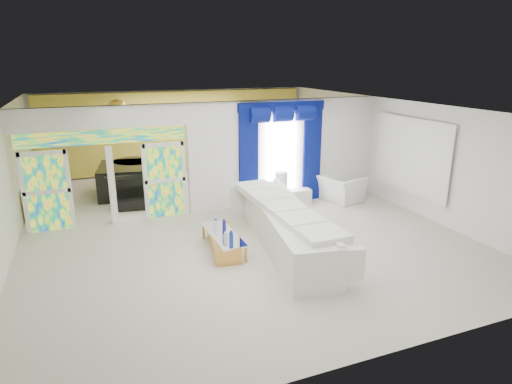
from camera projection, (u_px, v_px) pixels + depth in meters
name	position (u px, v px, depth m)	size (l,w,h in m)	color
floor	(229.00, 221.00, 11.46)	(12.00, 12.00, 0.00)	#B7AF9E
dividing_wall	(287.00, 152.00, 12.67)	(5.70, 0.18, 3.00)	white
dividing_header	(102.00, 117.00, 10.54)	(4.30, 0.18, 0.55)	white
stained_panel_left	(47.00, 192.00, 10.54)	(0.95, 0.04, 2.00)	#994C3F
stained_panel_right	(165.00, 180.00, 11.55)	(0.95, 0.04, 2.00)	#994C3F
stained_transom	(104.00, 137.00, 10.68)	(4.00, 0.05, 0.35)	#994C3F
window_pane	(281.00, 155.00, 12.51)	(1.00, 0.02, 2.30)	white
blue_drape_left	(249.00, 159.00, 12.14)	(0.55, 0.10, 2.80)	#040348
blue_drape_right	(312.00, 154.00, 12.85)	(0.55, 0.10, 2.80)	#040348
blue_pelmet	(282.00, 106.00, 12.08)	(2.60, 0.12, 0.25)	#040348
wall_mirror	(411.00, 156.00, 11.86)	(0.04, 2.70, 1.90)	white
gold_curtains	(178.00, 131.00, 16.26)	(9.70, 0.12, 2.90)	gold
white_sofa	(284.00, 228.00, 9.80)	(0.99, 4.62, 0.88)	white
coffee_table	(223.00, 242.00, 9.67)	(0.55, 1.65, 0.37)	gold
console_table	(290.00, 197.00, 12.77)	(1.23, 0.39, 0.41)	white
table_lamp	(281.00, 182.00, 12.52)	(0.36, 0.36, 0.58)	silver
armchair	(341.00, 188.00, 13.01)	(1.16, 1.01, 0.75)	white
grand_piano	(124.00, 180.00, 13.59)	(1.41, 1.85, 0.94)	black
piano_bench	(130.00, 205.00, 12.26)	(0.85, 0.33, 0.28)	black
tv_console	(40.00, 202.00, 11.53)	(0.60, 0.55, 0.88)	tan
chandelier	(117.00, 109.00, 12.89)	(0.60, 0.60, 0.60)	gold
decanters	(223.00, 231.00, 9.58)	(0.19, 1.03, 0.29)	white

